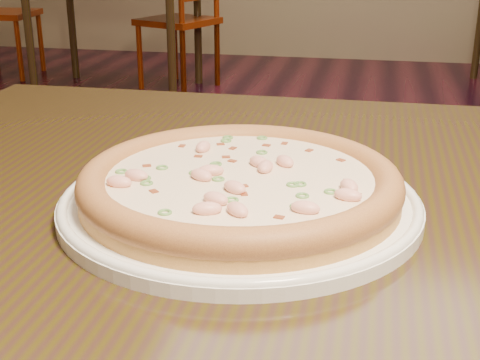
% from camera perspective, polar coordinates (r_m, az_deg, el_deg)
% --- Properties ---
extents(hero_table, '(1.20, 0.80, 0.75)m').
position_cam_1_polar(hero_table, '(0.71, 10.55, -9.10)').
color(hero_table, black).
rests_on(hero_table, ground).
extents(plate, '(0.34, 0.34, 0.02)m').
position_cam_1_polar(plate, '(0.62, 0.00, -1.83)').
color(plate, white).
rests_on(plate, hero_table).
extents(pizza, '(0.30, 0.30, 0.03)m').
position_cam_1_polar(pizza, '(0.62, -0.00, -0.26)').
color(pizza, tan).
rests_on(pizza, plate).
extents(chair_b, '(0.55, 0.55, 0.95)m').
position_cam_1_polar(chair_b, '(4.41, -4.76, 13.42)').
color(chair_b, '#631603').
rests_on(chair_b, ground).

